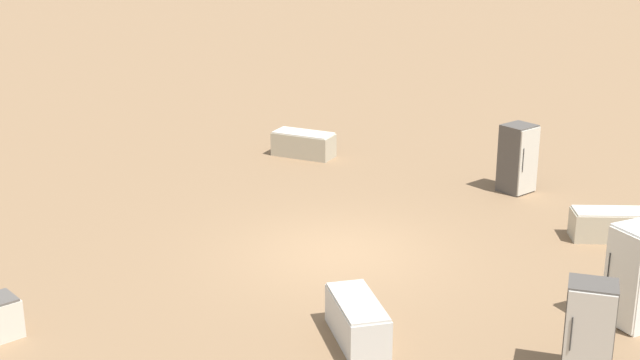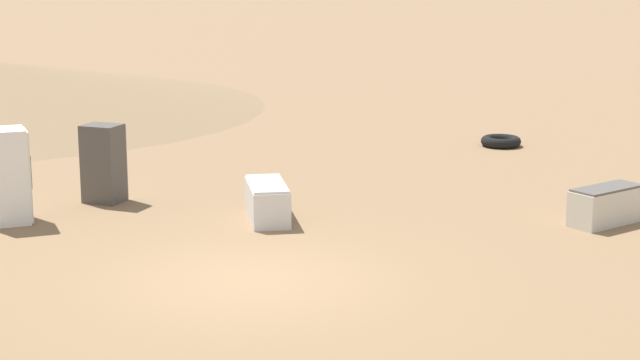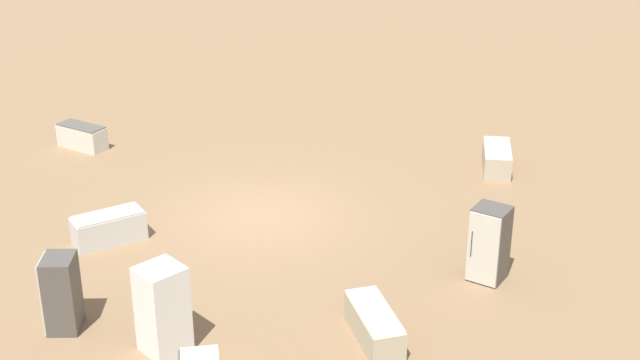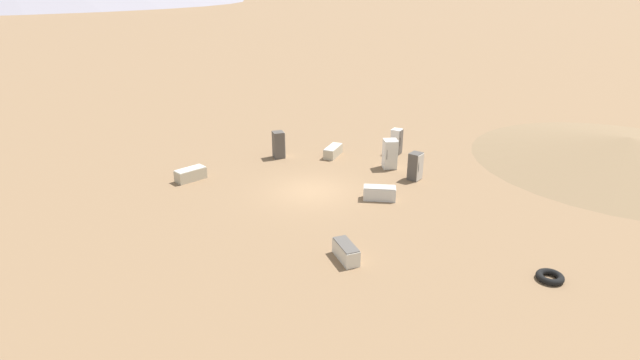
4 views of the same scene
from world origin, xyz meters
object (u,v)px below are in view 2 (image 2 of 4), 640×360
discarded_fridge_0 (606,205)px  scrap_tire (501,141)px  discarded_fridge_2 (267,201)px  discarded_fridge_3 (104,163)px  discarded_fridge_1 (7,176)px

discarded_fridge_0 → scrap_tire: (7.62, 1.48, -0.22)m
discarded_fridge_2 → scrap_tire: size_ratio=1.73×
discarded_fridge_3 → scrap_tire: size_ratio=1.53×
discarded_fridge_3 → scrap_tire: bearing=55.1°
discarded_fridge_3 → scrap_tire: discarded_fridge_3 is taller
discarded_fridge_1 → discarded_fridge_2: size_ratio=1.00×
discarded_fridge_0 → discarded_fridge_3: bearing=-137.1°
discarded_fridge_0 → scrap_tire: bearing=148.1°
discarded_fridge_2 → scrap_tire: (7.99, -4.78, -0.23)m
discarded_fridge_1 → scrap_tire: discarded_fridge_1 is taller
discarded_fridge_0 → discarded_fridge_1: discarded_fridge_1 is taller
discarded_fridge_3 → discarded_fridge_0: bearing=10.9°
scrap_tire → discarded_fridge_3: bearing=130.0°
discarded_fridge_0 → discarded_fridge_2: size_ratio=0.85×
discarded_fridge_0 → discarded_fridge_3: discarded_fridge_3 is taller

